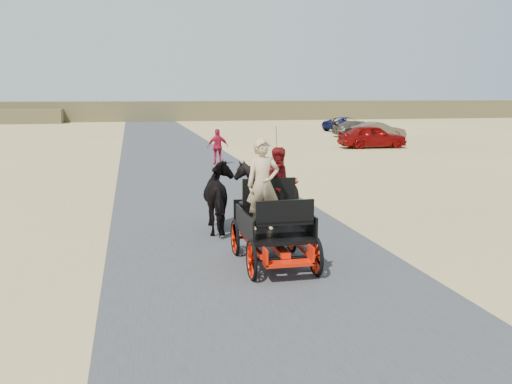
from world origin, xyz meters
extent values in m
plane|color=tan|center=(0.00, 0.00, 0.00)|extent=(140.00, 140.00, 0.00)
cube|color=#38383A|center=(0.00, 0.00, 0.01)|extent=(6.00, 140.00, 0.01)
cube|color=brown|center=(0.00, 62.00, 1.20)|extent=(140.00, 6.00, 2.40)
imported|color=black|center=(-0.23, 2.13, 0.85)|extent=(0.91, 2.01, 1.70)
imported|color=black|center=(0.87, 2.13, 0.85)|extent=(1.37, 1.54, 1.70)
imported|color=tan|center=(0.12, -0.82, 1.62)|extent=(0.66, 0.43, 1.80)
imported|color=#660C0F|center=(0.62, -0.27, 1.51)|extent=(0.77, 0.60, 1.58)
imported|color=#AA1330|center=(1.66, 15.40, 0.86)|extent=(1.02, 0.44, 1.73)
imported|color=maroon|center=(12.41, 21.81, 0.72)|extent=(4.29, 1.84, 1.45)
imported|color=brown|center=(15.69, 28.13, 0.64)|extent=(4.05, 1.87, 1.29)
imported|color=brown|center=(15.24, 30.72, 0.62)|extent=(4.39, 2.03, 1.24)
imported|color=navy|center=(16.80, 37.66, 0.63)|extent=(5.01, 3.93, 1.27)
camera|label=1|loc=(-2.38, -11.62, 3.39)|focal=40.00mm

